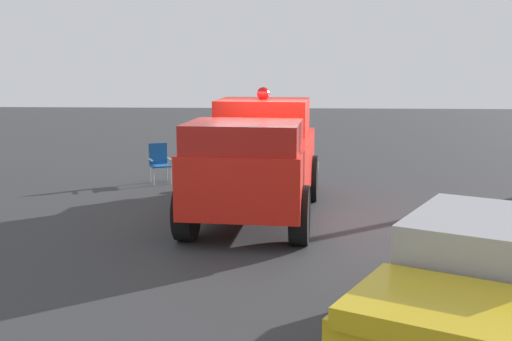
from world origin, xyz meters
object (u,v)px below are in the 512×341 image
classic_hot_rod (478,287)px  spectator_standing (301,144)px  lawn_chair_by_car (159,160)px  vintage_fire_truck (258,158)px

classic_hot_rod → spectator_standing: spectator_standing is taller
lawn_chair_by_car → classic_hot_rod: bearing=-150.2°
spectator_standing → lawn_chair_by_car: bearing=97.2°
vintage_fire_truck → classic_hot_rod: vintage_fire_truck is taller
classic_hot_rod → spectator_standing: size_ratio=2.82×
lawn_chair_by_car → spectator_standing: size_ratio=0.61×
vintage_fire_truck → classic_hot_rod: size_ratio=1.29×
classic_hot_rod → spectator_standing: bearing=9.9°
classic_hot_rod → lawn_chair_by_car: 10.97m
vintage_fire_truck → classic_hot_rod: bearing=-156.1°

